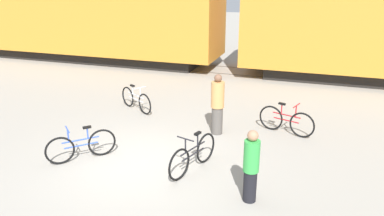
% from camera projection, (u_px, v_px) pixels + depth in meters
% --- Properties ---
extents(ground_plane, '(80.00, 80.00, 0.00)m').
position_uv_depth(ground_plane, '(138.00, 163.00, 9.23)').
color(ground_plane, gray).
extents(freight_train, '(28.32, 3.12, 5.64)m').
position_uv_depth(freight_train, '(232.00, 8.00, 17.18)').
color(freight_train, black).
rests_on(freight_train, ground_plane).
extents(rail_near, '(40.32, 0.07, 0.01)m').
position_uv_depth(rail_near, '(227.00, 74.00, 17.52)').
color(rail_near, '#4C4238').
rests_on(rail_near, ground_plane).
extents(rail_far, '(40.32, 0.07, 0.01)m').
position_uv_depth(rail_far, '(233.00, 67.00, 18.81)').
color(rail_far, '#4C4238').
rests_on(rail_far, ground_plane).
extents(bicycle_maroon, '(1.63, 0.60, 0.93)m').
position_uv_depth(bicycle_maroon, '(286.00, 121.00, 10.84)').
color(bicycle_maroon, black).
rests_on(bicycle_maroon, ground_plane).
extents(bicycle_black, '(0.61, 1.74, 0.93)m').
position_uv_depth(bicycle_black, '(193.00, 155.00, 8.76)').
color(bicycle_black, black).
rests_on(bicycle_black, ground_plane).
extents(bicycle_blue, '(1.25, 1.29, 0.89)m').
position_uv_depth(bicycle_blue, '(81.00, 146.00, 9.28)').
color(bicycle_blue, black).
rests_on(bicycle_blue, ground_plane).
extents(bicycle_silver, '(1.55, 0.95, 0.88)m').
position_uv_depth(bicycle_silver, '(136.00, 100.00, 12.73)').
color(bicycle_silver, black).
rests_on(bicycle_silver, ground_plane).
extents(person_in_tan, '(0.38, 0.38, 1.78)m').
position_uv_depth(person_in_tan, '(217.00, 105.00, 10.67)').
color(person_in_tan, '#514C47').
rests_on(person_in_tan, ground_plane).
extents(person_in_green, '(0.32, 0.32, 1.56)m').
position_uv_depth(person_in_green, '(251.00, 166.00, 7.44)').
color(person_in_green, black).
rests_on(person_in_green, ground_plane).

